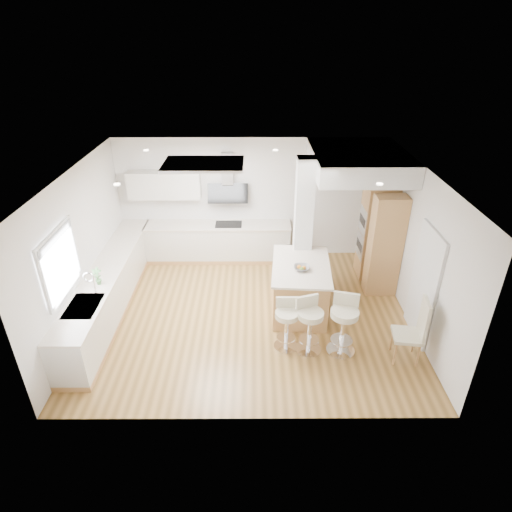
{
  "coord_description": "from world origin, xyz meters",
  "views": [
    {
      "loc": [
        0.09,
        -6.73,
        4.92
      ],
      "look_at": [
        0.12,
        0.4,
        1.05
      ],
      "focal_mm": 30.0,
      "sensor_mm": 36.0,
      "label": 1
    }
  ],
  "objects_px": {
    "peninsula": "(300,287)",
    "bar_stool_c": "(344,322)",
    "bar_stool_b": "(309,322)",
    "dining_chair": "(415,329)",
    "bar_stool_a": "(287,322)"
  },
  "relations": [
    {
      "from": "bar_stool_c",
      "to": "dining_chair",
      "type": "distance_m",
      "value": 1.13
    },
    {
      "from": "bar_stool_b",
      "to": "peninsula",
      "type": "bearing_deg",
      "value": 73.38
    },
    {
      "from": "bar_stool_c",
      "to": "dining_chair",
      "type": "relative_size",
      "value": 0.92
    },
    {
      "from": "peninsula",
      "to": "dining_chair",
      "type": "distance_m",
      "value": 2.24
    },
    {
      "from": "dining_chair",
      "to": "peninsula",
      "type": "bearing_deg",
      "value": 147.45
    },
    {
      "from": "bar_stool_a",
      "to": "dining_chair",
      "type": "relative_size",
      "value": 0.8
    },
    {
      "from": "bar_stool_a",
      "to": "dining_chair",
      "type": "bearing_deg",
      "value": -8.44
    },
    {
      "from": "bar_stool_b",
      "to": "dining_chair",
      "type": "xyz_separation_m",
      "value": [
        1.67,
        -0.24,
        0.06
      ]
    },
    {
      "from": "peninsula",
      "to": "bar_stool_a",
      "type": "bearing_deg",
      "value": -102.24
    },
    {
      "from": "peninsula",
      "to": "bar_stool_c",
      "type": "xyz_separation_m",
      "value": [
        0.6,
        -1.24,
        0.11
      ]
    },
    {
      "from": "peninsula",
      "to": "bar_stool_a",
      "type": "distance_m",
      "value": 1.17
    },
    {
      "from": "bar_stool_b",
      "to": "bar_stool_c",
      "type": "height_order",
      "value": "bar_stool_c"
    },
    {
      "from": "bar_stool_b",
      "to": "bar_stool_a",
      "type": "bearing_deg",
      "value": 149.76
    },
    {
      "from": "bar_stool_c",
      "to": "peninsula",
      "type": "bearing_deg",
      "value": 129.82
    },
    {
      "from": "bar_stool_b",
      "to": "dining_chair",
      "type": "bearing_deg",
      "value": -26.81
    }
  ]
}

